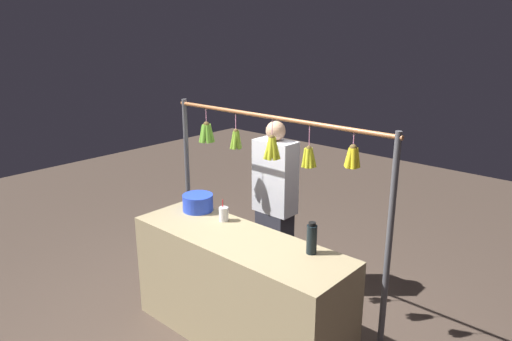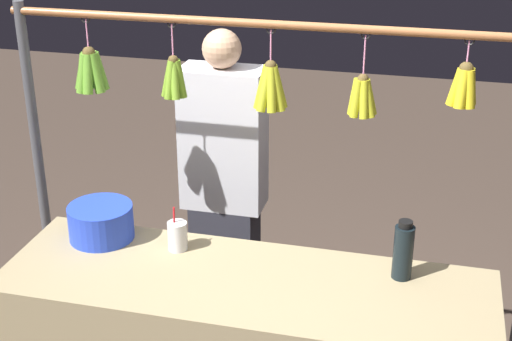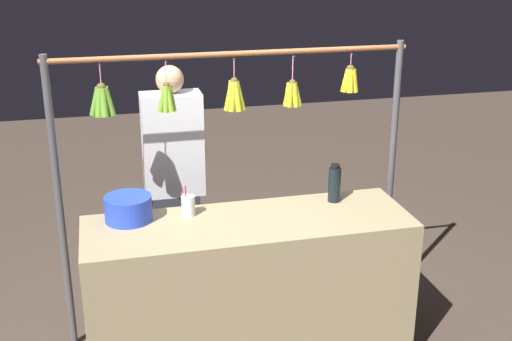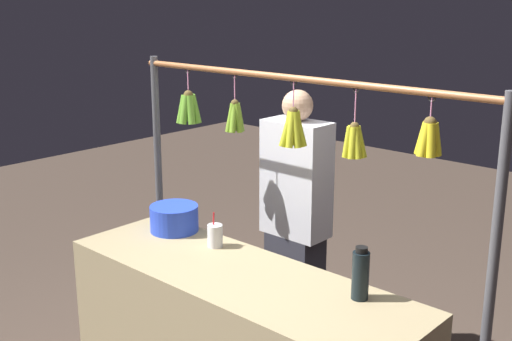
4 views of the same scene
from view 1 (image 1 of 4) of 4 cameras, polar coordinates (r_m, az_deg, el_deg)
name	(u,v)px [view 1 (image 1 of 4)]	position (r m, az deg, el deg)	size (l,w,h in m)	color
ground_plane	(239,338)	(4.12, -2.01, -19.56)	(12.00, 12.00, 0.00)	#483930
market_counter	(239,289)	(3.87, -2.09, -14.18)	(1.87, 0.60, 0.90)	tan
display_rack	(268,175)	(3.79, 1.43, -0.52)	(2.15, 0.15, 1.82)	#4C4C51
water_bottle	(312,239)	(3.39, 6.75, -8.18)	(0.07, 0.07, 0.24)	black
blue_bucket	(198,203)	(4.18, -7.04, -3.86)	(0.27, 0.27, 0.14)	blue
drink_cup	(224,214)	(3.94, -3.92, -5.26)	(0.08, 0.08, 0.18)	silver
vendor_person	(275,208)	(4.45, 2.28, -4.59)	(0.39, 0.21, 1.65)	#2D2D38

